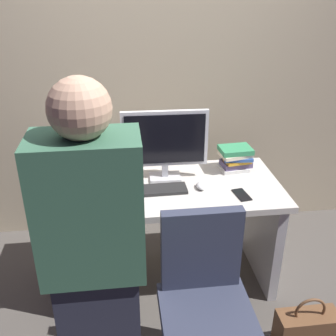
{
  "coord_description": "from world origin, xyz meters",
  "views": [
    {
      "loc": [
        -0.26,
        -2.17,
        1.93
      ],
      "look_at": [
        0.0,
        -0.05,
        0.89
      ],
      "focal_mm": 42.48,
      "sensor_mm": 36.0,
      "label": 1
    }
  ],
  "objects_px": {
    "monitor": "(165,142)",
    "person_at_desk": "(96,271)",
    "cup_near_keyboard": "(91,189)",
    "book_stack": "(236,158)",
    "cup_by_monitor": "(102,172)",
    "mouse": "(201,186)",
    "keyboard": "(152,190)",
    "office_chair": "(204,314)",
    "handbag": "(306,331)",
    "desk": "(167,217)",
    "cell_phone": "(242,195)"
  },
  "relations": [
    {
      "from": "desk",
      "to": "cup_near_keyboard",
      "type": "distance_m",
      "value": 0.54
    },
    {
      "from": "monitor",
      "to": "cup_by_monitor",
      "type": "distance_m",
      "value": 0.46
    },
    {
      "from": "person_at_desk",
      "to": "cell_phone",
      "type": "relative_size",
      "value": 11.38
    },
    {
      "from": "mouse",
      "to": "monitor",
      "type": "bearing_deg",
      "value": 141.54
    },
    {
      "from": "cup_near_keyboard",
      "to": "mouse",
      "type": "bearing_deg",
      "value": 0.86
    },
    {
      "from": "person_at_desk",
      "to": "cup_near_keyboard",
      "type": "height_order",
      "value": "person_at_desk"
    },
    {
      "from": "monitor",
      "to": "handbag",
      "type": "bearing_deg",
      "value": -48.63
    },
    {
      "from": "book_stack",
      "to": "office_chair",
      "type": "bearing_deg",
      "value": -112.59
    },
    {
      "from": "office_chair",
      "to": "mouse",
      "type": "height_order",
      "value": "office_chair"
    },
    {
      "from": "cup_near_keyboard",
      "to": "desk",
      "type": "bearing_deg",
      "value": 7.84
    },
    {
      "from": "office_chair",
      "to": "cell_phone",
      "type": "height_order",
      "value": "office_chair"
    },
    {
      "from": "book_stack",
      "to": "cell_phone",
      "type": "distance_m",
      "value": 0.36
    },
    {
      "from": "person_at_desk",
      "to": "book_stack",
      "type": "bearing_deg",
      "value": 49.93
    },
    {
      "from": "person_at_desk",
      "to": "book_stack",
      "type": "height_order",
      "value": "person_at_desk"
    },
    {
      "from": "office_chair",
      "to": "cup_by_monitor",
      "type": "distance_m",
      "value": 1.11
    },
    {
      "from": "mouse",
      "to": "book_stack",
      "type": "height_order",
      "value": "book_stack"
    },
    {
      "from": "desk",
      "to": "office_chair",
      "type": "relative_size",
      "value": 1.52
    },
    {
      "from": "person_at_desk",
      "to": "book_stack",
      "type": "xyz_separation_m",
      "value": [
        0.88,
        1.05,
        -0.02
      ]
    },
    {
      "from": "keyboard",
      "to": "cup_near_keyboard",
      "type": "relative_size",
      "value": 5.01
    },
    {
      "from": "mouse",
      "to": "cup_by_monitor",
      "type": "relative_size",
      "value": 1.21
    },
    {
      "from": "office_chair",
      "to": "keyboard",
      "type": "bearing_deg",
      "value": 105.47
    },
    {
      "from": "office_chair",
      "to": "person_at_desk",
      "type": "bearing_deg",
      "value": -167.46
    },
    {
      "from": "mouse",
      "to": "keyboard",
      "type": "bearing_deg",
      "value": -178.99
    },
    {
      "from": "person_at_desk",
      "to": "monitor",
      "type": "distance_m",
      "value": 1.07
    },
    {
      "from": "office_chair",
      "to": "monitor",
      "type": "bearing_deg",
      "value": 95.94
    },
    {
      "from": "cup_near_keyboard",
      "to": "book_stack",
      "type": "height_order",
      "value": "book_stack"
    },
    {
      "from": "monitor",
      "to": "handbag",
      "type": "xyz_separation_m",
      "value": [
        0.7,
        -0.79,
        -0.86
      ]
    },
    {
      "from": "monitor",
      "to": "person_at_desk",
      "type": "bearing_deg",
      "value": -112.24
    },
    {
      "from": "handbag",
      "to": "monitor",
      "type": "bearing_deg",
      "value": 131.37
    },
    {
      "from": "person_at_desk",
      "to": "monitor",
      "type": "bearing_deg",
      "value": 67.76
    },
    {
      "from": "office_chair",
      "to": "person_at_desk",
      "type": "distance_m",
      "value": 0.65
    },
    {
      "from": "cup_near_keyboard",
      "to": "book_stack",
      "type": "bearing_deg",
      "value": 14.27
    },
    {
      "from": "cup_near_keyboard",
      "to": "handbag",
      "type": "distance_m",
      "value": 1.47
    },
    {
      "from": "desk",
      "to": "person_at_desk",
      "type": "relative_size",
      "value": 0.87
    },
    {
      "from": "desk",
      "to": "office_chair",
      "type": "height_order",
      "value": "office_chair"
    },
    {
      "from": "cup_by_monitor",
      "to": "handbag",
      "type": "height_order",
      "value": "cup_by_monitor"
    },
    {
      "from": "mouse",
      "to": "cup_by_monitor",
      "type": "height_order",
      "value": "cup_by_monitor"
    },
    {
      "from": "office_chair",
      "to": "monitor",
      "type": "distance_m",
      "value": 1.04
    },
    {
      "from": "keyboard",
      "to": "handbag",
      "type": "relative_size",
      "value": 1.14
    },
    {
      "from": "office_chair",
      "to": "cup_near_keyboard",
      "type": "height_order",
      "value": "office_chair"
    },
    {
      "from": "monitor",
      "to": "cup_by_monitor",
      "type": "xyz_separation_m",
      "value": [
        -0.41,
        0.05,
        -0.22
      ]
    },
    {
      "from": "book_stack",
      "to": "cell_phone",
      "type": "height_order",
      "value": "book_stack"
    },
    {
      "from": "mouse",
      "to": "handbag",
      "type": "relative_size",
      "value": 0.26
    },
    {
      "from": "office_chair",
      "to": "monitor",
      "type": "relative_size",
      "value": 1.74
    },
    {
      "from": "desk",
      "to": "book_stack",
      "type": "bearing_deg",
      "value": 20.09
    },
    {
      "from": "office_chair",
      "to": "handbag",
      "type": "bearing_deg",
      "value": 7.45
    },
    {
      "from": "cup_near_keyboard",
      "to": "monitor",
      "type": "bearing_deg",
      "value": 20.31
    },
    {
      "from": "monitor",
      "to": "cup_by_monitor",
      "type": "height_order",
      "value": "monitor"
    },
    {
      "from": "mouse",
      "to": "cup_near_keyboard",
      "type": "distance_m",
      "value": 0.67
    },
    {
      "from": "person_at_desk",
      "to": "cup_by_monitor",
      "type": "height_order",
      "value": "person_at_desk"
    }
  ]
}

